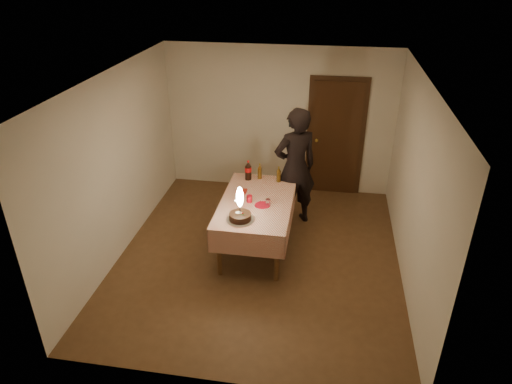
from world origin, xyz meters
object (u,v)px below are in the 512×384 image
dining_table (257,207)px  birthday_cake (240,212)px  amber_bottle_left (260,172)px  photographer (295,168)px  red_cup (249,199)px  clear_cup (268,202)px  cola_bottle (248,170)px  red_plate (262,205)px  amber_bottle_right (279,175)px

dining_table → birthday_cake: birthday_cake is taller
amber_bottle_left → photographer: (0.54, 0.10, 0.07)m
red_cup → birthday_cake: bearing=-94.0°
red_cup → clear_cup: bearing=-9.9°
cola_bottle → amber_bottle_left: bearing=19.4°
red_cup → clear_cup: size_ratio=1.11×
birthday_cake → red_cup: birthday_cake is taller
red_plate → amber_bottle_left: (-0.17, 0.84, 0.11)m
cola_bottle → amber_bottle_right: cola_bottle is taller
dining_table → clear_cup: 0.25m
red_cup → red_plate: bearing=-19.0°
birthday_cake → red_cup: 0.50m
red_plate → amber_bottle_left: size_ratio=0.86×
dining_table → photographer: (0.47, 0.82, 0.29)m
red_cup → amber_bottle_left: amber_bottle_left is taller
amber_bottle_left → amber_bottle_right: 0.31m
photographer → clear_cup: bearing=-108.0°
red_plate → clear_cup: clear_cup is taller
photographer → amber_bottle_left: bearing=-170.0°
birthday_cake → clear_cup: size_ratio=5.44×
cola_bottle → amber_bottle_right: (0.48, -0.00, -0.03)m
clear_cup → photographer: bearing=72.0°
birthday_cake → clear_cup: bearing=55.7°
red_plate → clear_cup: (0.08, 0.02, 0.04)m
birthday_cake → red_plate: 0.50m
clear_cup → amber_bottle_right: amber_bottle_right is taller
red_plate → red_cup: (-0.20, 0.07, 0.05)m
birthday_cake → clear_cup: 0.55m
cola_bottle → red_cup: bearing=-78.6°
dining_table → red_cup: red_cup is taller
red_cup → photographer: bearing=56.7°
cola_bottle → dining_table: bearing=-70.2°
clear_cup → amber_bottle_left: (-0.25, 0.82, 0.07)m
red_cup → cola_bottle: cola_bottle is taller
birthday_cake → photographer: size_ratio=0.25×
birthday_cake → clear_cup: birthday_cake is taller
amber_bottle_left → amber_bottle_right: bearing=-11.8°
red_plate → photographer: (0.37, 0.94, 0.18)m
birthday_cake → cola_bottle: size_ratio=1.54×
dining_table → cola_bottle: size_ratio=5.42×
clear_cup → cola_bottle: 0.87m
red_plate → photographer: size_ratio=0.11×
birthday_cake → amber_bottle_right: bearing=73.0°
cola_bottle → red_plate: bearing=-66.4°
red_cup → amber_bottle_right: (0.33, 0.71, 0.07)m
amber_bottle_left → birthday_cake: bearing=-92.8°
red_plate → red_cup: 0.21m
red_plate → red_cup: bearing=161.0°
red_plate → clear_cup: bearing=15.3°
birthday_cake → red_cup: size_ratio=4.89×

